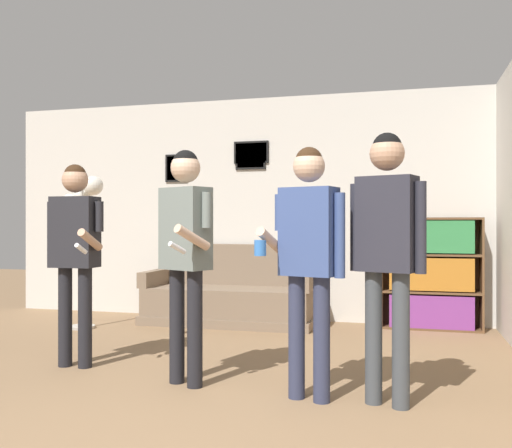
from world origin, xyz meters
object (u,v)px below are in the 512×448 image
bookshelf (431,273)px  floor_lamp (82,206)px  bottle_on_floor (178,324)px  person_watcher_holding_cup (309,245)px  couch (231,297)px  person_player_foreground_left (75,243)px  person_player_foreground_center (185,240)px  person_spectator_near_bookshelf (387,237)px

bookshelf → floor_lamp: size_ratio=0.73×
floor_lamp → bookshelf: bearing=14.2°
floor_lamp → bottle_on_floor: size_ratio=6.23×
floor_lamp → person_watcher_holding_cup: floor_lamp is taller
couch → person_player_foreground_left: person_player_foreground_left is taller
bookshelf → bottle_on_floor: bookshelf is taller
couch → floor_lamp: 1.98m
floor_lamp → person_player_foreground_center: size_ratio=1.00×
floor_lamp → person_spectator_near_bookshelf: 3.87m
person_spectator_near_bookshelf → bottle_on_floor: (-2.20, 1.86, -0.97)m
bottle_on_floor → bookshelf: bearing=21.0°
person_player_foreground_center → bottle_on_floor: person_player_foreground_center is taller
floor_lamp → person_player_foreground_center: (1.94, -1.79, -0.31)m
bookshelf → bottle_on_floor: size_ratio=4.53×
person_spectator_near_bookshelf → bottle_on_floor: 3.04m
person_player_foreground_left → bottle_on_floor: bearing=79.5°
bookshelf → bottle_on_floor: 2.81m
person_watcher_holding_cup → person_player_foreground_left: bearing=169.2°
couch → bookshelf: bearing=4.9°
person_player_foreground_left → person_player_foreground_center: bearing=-13.5°
floor_lamp → bottle_on_floor: (1.16, -0.04, -1.25)m
bottle_on_floor → couch: bearing=67.3°
floor_lamp → person_player_foreground_left: size_ratio=1.03×
person_player_foreground_left → person_watcher_holding_cup: person_watcher_holding_cup is taller
floor_lamp → person_player_foreground_left: floor_lamp is taller
person_watcher_holding_cup → bottle_on_floor: (-1.70, 1.87, -0.92)m
bookshelf → bottle_on_floor: bearing=-159.0°
floor_lamp → bottle_on_floor: floor_lamp is taller
bookshelf → floor_lamp: 3.93m
couch → person_player_foreground_left: bearing=-104.9°
person_player_foreground_left → person_spectator_near_bookshelf: size_ratio=0.94×
floor_lamp → person_watcher_holding_cup: bearing=-33.7°
bookshelf → person_player_foreground_center: 3.30m
person_player_foreground_left → person_player_foreground_center: person_player_foreground_center is taller
couch → floor_lamp: floor_lamp is taller
person_player_foreground_left → person_spectator_near_bookshelf: bearing=-8.4°
person_watcher_holding_cup → person_spectator_near_bookshelf: bearing=1.4°
floor_lamp → person_watcher_holding_cup: 3.45m
bookshelf → couch: bearing=-175.1°
bookshelf → person_watcher_holding_cup: person_watcher_holding_cup is taller
person_watcher_holding_cup → bottle_on_floor: 2.69m
person_player_foreground_left → person_watcher_holding_cup: (1.97, -0.38, 0.02)m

